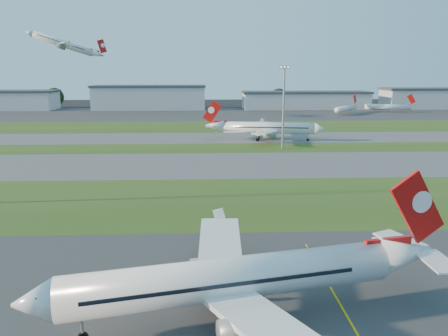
{
  "coord_description": "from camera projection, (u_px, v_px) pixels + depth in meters",
  "views": [
    {
      "loc": [
        -9.06,
        -27.85,
        24.36
      ],
      "look_at": [
        -5.92,
        49.59,
        7.0
      ],
      "focal_mm": 35.0,
      "sensor_mm": 36.0,
      "label": 1
    }
  ],
  "objects": [
    {
      "name": "grass_strip_a",
      "position": [
        254.0,
        201.0,
        83.54
      ],
      "size": [
        300.0,
        34.0,
        0.01
      ],
      "primitive_type": "cube",
      "color": "#2B4818",
      "rests_on": "ground"
    },
    {
      "name": "taxiway_a",
      "position": [
        241.0,
        164.0,
        115.71
      ],
      "size": [
        300.0,
        32.0,
        0.01
      ],
      "primitive_type": "cube",
      "color": "#515154",
      "rests_on": "ground"
    },
    {
      "name": "grass_strip_b",
      "position": [
        235.0,
        148.0,
        140.09
      ],
      "size": [
        300.0,
        18.0,
        0.01
      ],
      "primitive_type": "cube",
      "color": "#2B4818",
      "rests_on": "ground"
    },
    {
      "name": "taxiway_b",
      "position": [
        231.0,
        138.0,
        161.54
      ],
      "size": [
        300.0,
        26.0,
        0.01
      ],
      "primitive_type": "cube",
      "color": "#515154",
      "rests_on": "ground"
    },
    {
      "name": "grass_strip_c",
      "position": [
        227.0,
        127.0,
        193.71
      ],
      "size": [
        300.0,
        40.0,
        0.01
      ],
      "primitive_type": "cube",
      "color": "#2B4818",
      "rests_on": "ground"
    },
    {
      "name": "apron_far",
      "position": [
        222.0,
        114.0,
        252.21
      ],
      "size": [
        400.0,
        80.0,
        0.01
      ],
      "primitive_type": "cube",
      "color": "#333335",
      "rests_on": "ground"
    },
    {
      "name": "airliner_parked",
      "position": [
        235.0,
        279.0,
        42.67
      ],
      "size": [
        39.95,
        33.53,
        12.63
      ],
      "rotation": [
        0.0,
        0.0,
        0.22
      ],
      "color": "white",
      "rests_on": "ground"
    },
    {
      "name": "airliner_taxiing",
      "position": [
        268.0,
        128.0,
        154.75
      ],
      "size": [
        39.48,
        33.24,
        12.39
      ],
      "rotation": [
        0.0,
        0.0,
        2.98
      ],
      "color": "white",
      "rests_on": "ground"
    },
    {
      "name": "airliner_departing",
      "position": [
        64.0,
        44.0,
        217.01
      ],
      "size": [
        34.36,
        28.94,
        11.06
      ],
      "rotation": [
        0.0,
        0.0,
        0.3
      ],
      "color": "white"
    },
    {
      "name": "mini_jet_near",
      "position": [
        346.0,
        108.0,
        248.17
      ],
      "size": [
        19.42,
        23.26,
        9.48
      ],
      "rotation": [
        0.0,
        0.0,
        0.89
      ],
      "color": "white",
      "rests_on": "ground"
    },
    {
      "name": "mini_jet_far",
      "position": [
        388.0,
        107.0,
        259.32
      ],
      "size": [
        28.23,
        9.05,
        9.48
      ],
      "rotation": [
        0.0,
        0.0,
        -0.23
      ],
      "color": "white",
      "rests_on": "ground"
    },
    {
      "name": "light_mast_centre",
      "position": [
        284.0,
        102.0,
        135.49
      ],
      "size": [
        3.2,
        0.7,
        25.8
      ],
      "color": "gray",
      "rests_on": "ground"
    },
    {
      "name": "hangar_west",
      "position": [
        150.0,
        97.0,
        278.02
      ],
      "size": [
        71.4,
        23.0,
        15.2
      ],
      "color": "#A9ACB1",
      "rests_on": "ground"
    },
    {
      "name": "hangar_east",
      "position": [
        305.0,
        100.0,
        282.41
      ],
      "size": [
        81.6,
        23.0,
        11.2
      ],
      "color": "#A9ACB1",
      "rests_on": "ground"
    },
    {
      "name": "tree_west",
      "position": [
        55.0,
        97.0,
        290.18
      ],
      "size": [
        12.1,
        12.1,
        13.2
      ],
      "color": "black",
      "rests_on": "ground"
    },
    {
      "name": "tree_mid_west",
      "position": [
        190.0,
        99.0,
        290.12
      ],
      "size": [
        9.9,
        9.9,
        10.8
      ],
      "color": "black",
      "rests_on": "ground"
    },
    {
      "name": "tree_mid_east",
      "position": [
        279.0,
        97.0,
        295.21
      ],
      "size": [
        11.55,
        11.55,
        12.6
      ],
      "color": "black",
      "rests_on": "ground"
    },
    {
      "name": "tree_east",
      "position": [
        389.0,
        98.0,
        296.36
      ],
      "size": [
        10.45,
        10.45,
        11.4
      ],
      "color": "black",
      "rests_on": "ground"
    }
  ]
}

